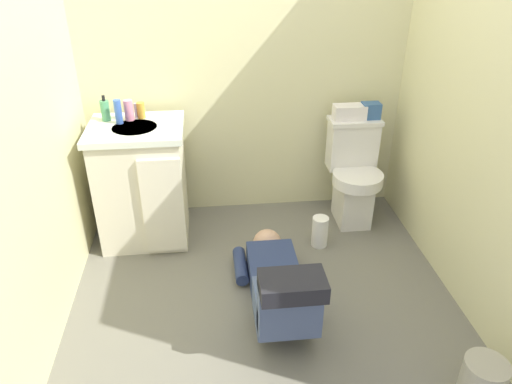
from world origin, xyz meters
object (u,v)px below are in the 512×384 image
at_px(person_plumber, 278,285).
at_px(paper_towel_roll, 320,231).
at_px(faucet, 136,111).
at_px(toiletry_bag, 371,111).
at_px(bottle_pink, 129,110).
at_px(vanity_cabinet, 143,183).
at_px(toilet, 353,174).
at_px(bottle_blue, 118,112).
at_px(soap_dispenser, 105,110).
at_px(trash_can, 482,383).
at_px(bottle_amber, 141,110).
at_px(tissue_box, 349,112).

distance_m(person_plumber, paper_towel_roll, 0.70).
height_order(faucet, paper_towel_roll, faucet).
xyz_separation_m(toiletry_bag, bottle_pink, (-1.62, -0.04, 0.08)).
bearing_deg(vanity_cabinet, faucet, 91.31).
xyz_separation_m(toilet, bottle_blue, (-1.57, -0.01, 0.53)).
bearing_deg(soap_dispenser, faucet, 6.01).
distance_m(bottle_pink, trash_can, 2.47).
height_order(toiletry_bag, bottle_amber, bottle_amber).
xyz_separation_m(bottle_pink, trash_can, (1.67, -1.66, -0.76)).
relative_size(toilet, bottle_amber, 7.20).
xyz_separation_m(faucet, toiletry_bag, (1.58, 0.01, -0.06)).
xyz_separation_m(tissue_box, bottle_amber, (-1.40, -0.02, 0.07)).
distance_m(soap_dispenser, bottle_pink, 0.15).
distance_m(vanity_cabinet, toiletry_bag, 1.63).
height_order(vanity_cabinet, trash_can, vanity_cabinet).
xyz_separation_m(bottle_blue, bottle_amber, (0.13, 0.08, -0.02)).
relative_size(tissue_box, bottle_pink, 1.67).
xyz_separation_m(toiletry_bag, paper_towel_roll, (-0.40, -0.41, -0.70)).
xyz_separation_m(vanity_cabinet, tissue_box, (1.43, 0.16, 0.38)).
height_order(bottle_pink, bottle_amber, bottle_pink).
bearing_deg(tissue_box, soap_dispenser, -178.80).
distance_m(bottle_blue, bottle_amber, 0.16).
distance_m(toilet, tissue_box, 0.44).
height_order(bottle_blue, bottle_pink, bottle_blue).
relative_size(tissue_box, bottle_blue, 1.43).
bearing_deg(tissue_box, bottle_blue, -176.31).
bearing_deg(trash_can, toilet, 95.29).
bearing_deg(soap_dispenser, toiletry_bag, 1.09).
bearing_deg(toiletry_bag, tissue_box, 180.00).
height_order(vanity_cabinet, faucet, faucet).
xyz_separation_m(tissue_box, bottle_pink, (-1.47, -0.04, 0.09)).
distance_m(toilet, bottle_blue, 1.66).
xyz_separation_m(vanity_cabinet, toiletry_bag, (1.58, 0.16, 0.39)).
relative_size(soap_dispenser, paper_towel_roll, 0.77).
height_order(bottle_pink, paper_towel_roll, bottle_pink).
bearing_deg(bottle_pink, soap_dispenser, 176.07).
distance_m(faucet, bottle_blue, 0.13).
relative_size(vanity_cabinet, bottle_amber, 7.87).
relative_size(tissue_box, toiletry_bag, 1.77).
distance_m(person_plumber, bottle_blue, 1.46).
height_order(person_plumber, bottle_amber, bottle_amber).
bearing_deg(tissue_box, toiletry_bag, 0.00).
xyz_separation_m(vanity_cabinet, trash_can, (1.62, -1.54, -0.30)).
xyz_separation_m(bottle_blue, bottle_pink, (0.06, 0.05, -0.01)).
distance_m(vanity_cabinet, bottle_pink, 0.48).
bearing_deg(vanity_cabinet, toilet, 2.70).
height_order(soap_dispenser, bottle_blue, soap_dispenser).
bearing_deg(trash_can, faucet, 133.84).
xyz_separation_m(person_plumber, paper_towel_roll, (0.38, 0.59, -0.07)).
relative_size(toilet, soap_dispenser, 4.52).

